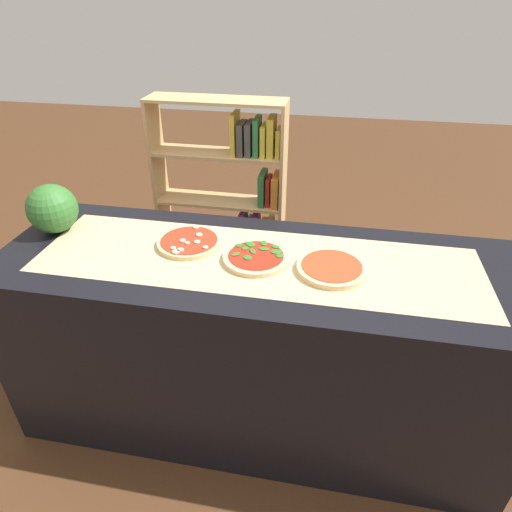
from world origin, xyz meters
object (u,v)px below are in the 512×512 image
(pizza_spinach_1, at_px, (256,257))
(bookshelf, at_px, (239,207))
(pizza_mushroom_0, at_px, (189,242))
(watermelon, at_px, (52,209))
(pizza_plain_2, at_px, (332,268))

(pizza_spinach_1, distance_m, bookshelf, 1.18)
(pizza_mushroom_0, distance_m, watermelon, 0.64)
(pizza_mushroom_0, height_order, bookshelf, bookshelf)
(watermelon, height_order, bookshelf, bookshelf)
(pizza_plain_2, relative_size, bookshelf, 0.21)
(pizza_spinach_1, bearing_deg, pizza_mushroom_0, 168.17)
(bookshelf, bearing_deg, pizza_plain_2, -60.73)
(watermelon, bearing_deg, pizza_plain_2, -4.87)
(pizza_mushroom_0, height_order, watermelon, watermelon)
(pizza_spinach_1, height_order, bookshelf, bookshelf)
(pizza_spinach_1, height_order, watermelon, watermelon)
(pizza_mushroom_0, bearing_deg, pizza_plain_2, -8.52)
(pizza_mushroom_0, relative_size, watermelon, 1.25)
(pizza_spinach_1, xyz_separation_m, pizza_plain_2, (0.31, -0.03, 0.00))
(pizza_mushroom_0, xyz_separation_m, watermelon, (-0.63, 0.01, 0.10))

